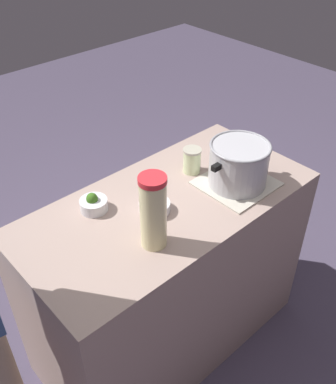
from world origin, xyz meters
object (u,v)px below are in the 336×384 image
(cooking_pot, at_px, (239,164))
(broccoli_bowl_front, at_px, (93,203))
(lemonade_pitcher, at_px, (153,212))
(mason_jar, at_px, (192,160))
(broccoli_bowl_center, at_px, (154,206))

(cooking_pot, distance_m, broccoli_bowl_front, 0.64)
(lemonade_pitcher, height_order, mason_jar, lemonade_pitcher)
(cooking_pot, height_order, broccoli_bowl_front, cooking_pot)
(lemonade_pitcher, bearing_deg, mason_jar, -151.10)
(broccoli_bowl_front, bearing_deg, lemonade_pitcher, 99.34)
(mason_jar, relative_size, broccoli_bowl_front, 1.03)
(broccoli_bowl_front, relative_size, broccoli_bowl_center, 0.89)
(cooking_pot, height_order, lemonade_pitcher, lemonade_pitcher)
(mason_jar, xyz_separation_m, broccoli_bowl_center, (0.32, 0.10, -0.03))
(cooking_pot, relative_size, mason_jar, 2.79)
(cooking_pot, distance_m, lemonade_pitcher, 0.52)
(broccoli_bowl_front, bearing_deg, cooking_pot, 153.75)
(lemonade_pitcher, xyz_separation_m, broccoli_bowl_front, (0.05, -0.32, -0.12))
(broccoli_bowl_center, bearing_deg, lemonade_pitcher, 48.62)
(cooking_pot, relative_size, broccoli_bowl_front, 2.88)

